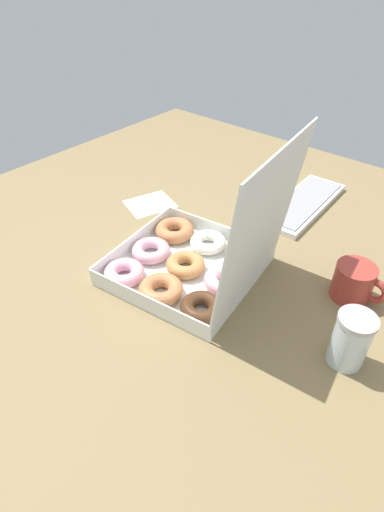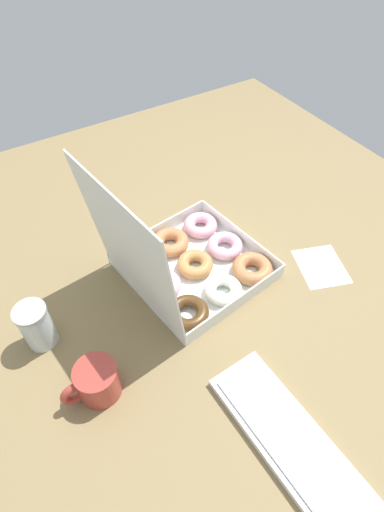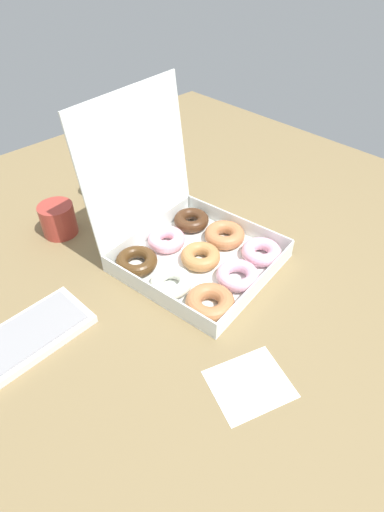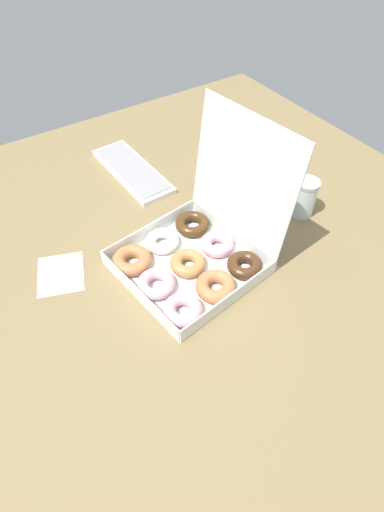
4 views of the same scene
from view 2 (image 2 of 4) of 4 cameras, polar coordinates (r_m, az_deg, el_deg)
ground_plane at (r=110.04cm, az=0.03°, el=-3.70°), size 180.00×180.00×2.00cm
donut_box at (r=107.69cm, az=-0.23°, el=-1.01°), size 39.24×44.08×39.04cm
keyboard at (r=90.52cm, az=13.66°, el=-24.03°), size 37.89×14.48×2.20cm
coffee_mug at (r=91.20cm, az=-13.55°, el=-17.03°), size 9.35×13.01×8.84cm
glass_jar at (r=100.04cm, az=-21.33°, el=-9.28°), size 7.55×7.55×12.40cm
paper_napkin at (r=117.91cm, az=17.96°, el=-1.42°), size 17.95×16.65×0.15cm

